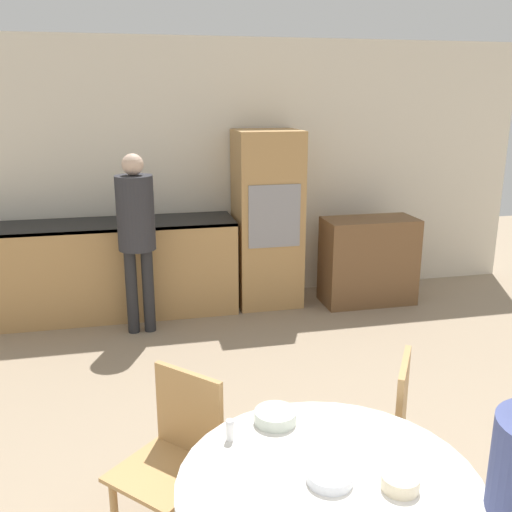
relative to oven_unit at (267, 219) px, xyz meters
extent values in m
cube|color=silver|center=(-0.52, 0.34, 0.43)|extent=(6.75, 0.05, 2.60)
cube|color=tan|center=(-1.70, -0.01, -0.42)|extent=(2.69, 0.60, 0.91)
cube|color=black|center=(-1.70, -0.01, 0.02)|extent=(2.69, 0.60, 0.03)
cube|color=tan|center=(0.00, 0.00, 0.00)|extent=(0.63, 0.58, 1.74)
cube|color=gray|center=(0.00, -0.29, 0.09)|extent=(0.50, 0.01, 0.60)
cube|color=brown|center=(1.00, -0.24, -0.43)|extent=(0.93, 0.45, 0.88)
cylinder|color=silver|center=(-0.69, -3.76, -0.15)|extent=(1.10, 1.10, 0.03)
cylinder|color=tan|center=(-1.25, -2.95, -0.65)|extent=(0.04, 0.04, 0.43)
cylinder|color=tan|center=(-1.03, -3.18, -0.65)|extent=(0.04, 0.04, 0.43)
cube|color=tan|center=(-1.25, -3.17, -0.43)|extent=(0.57, 0.57, 0.02)
cube|color=tan|center=(-1.12, -3.05, -0.22)|extent=(0.28, 0.30, 0.41)
cylinder|color=tan|center=(-0.32, -2.85, -0.65)|extent=(0.04, 0.04, 0.43)
cylinder|color=tan|center=(-0.48, -3.12, -0.65)|extent=(0.04, 0.04, 0.43)
cylinder|color=tan|center=(-0.04, -3.02, -0.65)|extent=(0.04, 0.04, 0.43)
cylinder|color=tan|center=(-0.21, -3.29, -0.65)|extent=(0.04, 0.04, 0.43)
cube|color=tan|center=(-0.26, -3.07, -0.43)|extent=(0.55, 0.55, 0.02)
cube|color=tan|center=(-0.11, -3.17, -0.22)|extent=(0.23, 0.34, 0.41)
cylinder|color=#262628|center=(-1.36, -0.51, -0.49)|extent=(0.10, 0.10, 0.77)
cylinder|color=#262628|center=(-1.21, -0.51, -0.49)|extent=(0.10, 0.10, 0.77)
cylinder|color=#2D2D33|center=(-1.28, -0.51, 0.22)|extent=(0.32, 0.32, 0.64)
sphere|color=beige|center=(-1.28, -0.51, 0.63)|extent=(0.18, 0.18, 0.18)
cylinder|color=beige|center=(-0.46, -3.85, -0.11)|extent=(0.13, 0.13, 0.05)
cylinder|color=silver|center=(-0.69, -3.76, -0.11)|extent=(0.17, 0.17, 0.04)
cylinder|color=silver|center=(-0.78, -3.34, -0.11)|extent=(0.18, 0.18, 0.05)
cylinder|color=white|center=(-0.99, -3.43, -0.10)|extent=(0.03, 0.03, 0.07)
cylinder|color=silver|center=(-0.99, -3.43, -0.05)|extent=(0.03, 0.03, 0.01)
camera|label=1|loc=(-1.33, -5.39, 1.20)|focal=40.00mm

